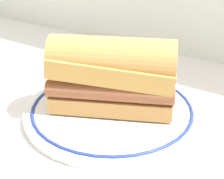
{
  "coord_description": "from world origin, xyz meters",
  "views": [
    {
      "loc": [
        0.27,
        -0.39,
        0.29
      ],
      "look_at": [
        0.02,
        0.01,
        0.04
      ],
      "focal_mm": 53.5,
      "sensor_mm": 36.0,
      "label": 1
    }
  ],
  "objects": [
    {
      "name": "ground_plane",
      "position": [
        0.0,
        0.0,
        0.0
      ],
      "size": [
        1.5,
        1.5,
        0.0
      ],
      "primitive_type": "plane",
      "color": "silver"
    },
    {
      "name": "plate",
      "position": [
        0.02,
        0.01,
        0.01
      ],
      "size": [
        0.29,
        0.29,
        0.01
      ],
      "color": "white",
      "rests_on": "ground_plane"
    },
    {
      "name": "sausage_sandwich",
      "position": [
        0.02,
        0.01,
        0.07
      ],
      "size": [
        0.21,
        0.16,
        0.12
      ],
      "rotation": [
        0.0,
        0.0,
        0.43
      ],
      "color": "tan",
      "rests_on": "plate"
    }
  ]
}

